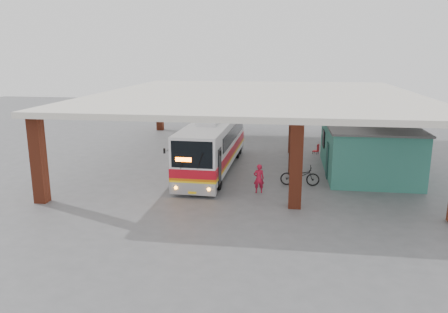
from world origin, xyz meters
The scene contains 8 objects.
ground centered at (0.00, 0.00, 0.00)m, with size 90.00×90.00×0.00m, color #515154.
brick_columns centered at (1.43, 5.00, 2.17)m, with size 20.10×21.60×4.35m.
canopy_roof centered at (0.50, 6.50, 4.50)m, with size 21.00×23.00×0.30m, color silver.
shop_building centered at (7.49, 4.00, 1.56)m, with size 5.20×8.20×3.11m.
coach_bus centered at (-2.01, 3.23, 1.68)m, with size 2.72×11.65×3.37m.
motorcycle centered at (3.34, 0.62, 0.57)m, with size 0.76×2.18×1.14m, color black.
pedestrian centered at (1.14, -0.99, 0.78)m, with size 0.57×0.37×1.57m, color #B41632.
red_chair centered at (4.80, 8.66, 0.35)m, with size 0.52×0.52×0.75m.
Camera 1 is at (2.43, -23.27, 7.33)m, focal length 35.00 mm.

